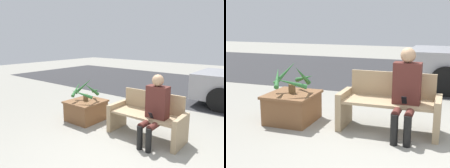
{
  "view_description": "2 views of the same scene",
  "coord_description": "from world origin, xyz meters",
  "views": [
    {
      "loc": [
        1.72,
        -2.55,
        1.86
      ],
      "look_at": [
        -1.11,
        0.97,
        0.95
      ],
      "focal_mm": 35.0,
      "sensor_mm": 36.0,
      "label": 1
    },
    {
      "loc": [
        0.53,
        -3.46,
        1.67
      ],
      "look_at": [
        -1.18,
        1.28,
        0.59
      ],
      "focal_mm": 50.0,
      "sensor_mm": 36.0,
      "label": 2
    }
  ],
  "objects": [
    {
      "name": "bench",
      "position": [
        -0.27,
        1.01,
        0.4
      ],
      "size": [
        1.48,
        0.59,
        0.86
      ],
      "color": "tan",
      "rests_on": "ground_plane"
    },
    {
      "name": "potted_plant",
      "position": [
        -1.82,
        0.89,
        0.72
      ],
      "size": [
        0.71,
        0.74,
        0.5
      ],
      "color": "brown",
      "rests_on": "planter_box"
    },
    {
      "name": "ground_plane",
      "position": [
        0.0,
        0.0,
        0.0
      ],
      "size": [
        30.0,
        30.0,
        0.0
      ],
      "primitive_type": "plane",
      "color": "gray"
    },
    {
      "name": "person_seated",
      "position": [
        -0.01,
        0.83,
        0.7
      ],
      "size": [
        0.38,
        0.61,
        1.27
      ],
      "color": "#51231E",
      "rests_on": "ground_plane"
    },
    {
      "name": "planter_box",
      "position": [
        -1.83,
        0.89,
        0.26
      ],
      "size": [
        0.76,
        0.82,
        0.47
      ],
      "color": "brown",
      "rests_on": "ground_plane"
    },
    {
      "name": "road_surface",
      "position": [
        0.0,
        6.14,
        0.0
      ],
      "size": [
        20.0,
        6.0,
        0.01
      ],
      "primitive_type": "cube",
      "color": "#2D2D30",
      "rests_on": "ground_plane"
    }
  ]
}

